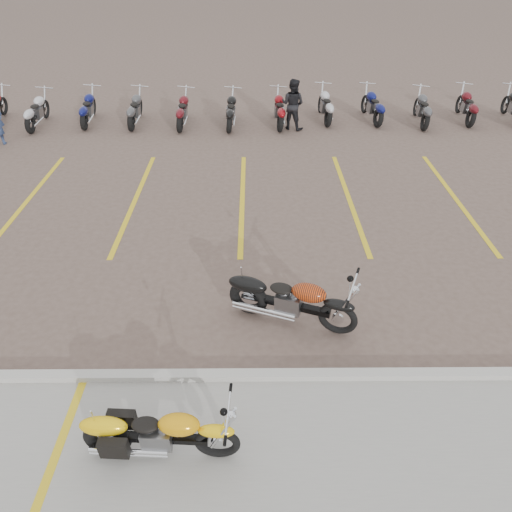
{
  "coord_description": "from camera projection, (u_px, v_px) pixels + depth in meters",
  "views": [
    {
      "loc": [
        0.27,
        -7.31,
        5.73
      ],
      "look_at": [
        0.32,
        0.24,
        0.75
      ],
      "focal_mm": 35.0,
      "sensor_mm": 36.0,
      "label": 1
    }
  ],
  "objects": [
    {
      "name": "bg_bike_row",
      "position": [
        230.0,
        107.0,
        17.24
      ],
      "size": [
        20.45,
        2.0,
        1.1
      ],
      "color": "black",
      "rests_on": "ground"
    },
    {
      "name": "person_b",
      "position": [
        293.0,
        104.0,
        16.56
      ],
      "size": [
        1.0,
        0.93,
        1.66
      ],
      "primitive_type": "imported",
      "rotation": [
        0.0,
        0.0,
        2.67
      ],
      "color": "black",
      "rests_on": "ground"
    },
    {
      "name": "flame_cruiser",
      "position": [
        289.0,
        300.0,
        8.42
      ],
      "size": [
        2.16,
        0.94,
        0.93
      ],
      "rotation": [
        0.1,
        0.0,
        -0.37
      ],
      "color": "black",
      "rests_on": "ground"
    },
    {
      "name": "ground",
      "position": [
        239.0,
        297.0,
        9.25
      ],
      "size": [
        100.0,
        100.0,
        0.0
      ],
      "primitive_type": "plane",
      "color": "brown",
      "rests_on": "ground"
    },
    {
      "name": "curb",
      "position": [
        236.0,
        376.0,
        7.55
      ],
      "size": [
        60.0,
        0.18,
        0.12
      ],
      "primitive_type": "cube",
      "color": "#ADAAA3",
      "rests_on": "ground"
    },
    {
      "name": "yellow_cruiser",
      "position": [
        158.0,
        433.0,
        6.27
      ],
      "size": [
        2.01,
        0.32,
        0.83
      ],
      "rotation": [
        0.11,
        0.0,
        -0.06
      ],
      "color": "black",
      "rests_on": "ground"
    },
    {
      "name": "parking_stripes",
      "position": [
        242.0,
        199.0,
        12.59
      ],
      "size": [
        38.0,
        5.5,
        0.01
      ],
      "primitive_type": null,
      "color": "gold",
      "rests_on": "ground"
    }
  ]
}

